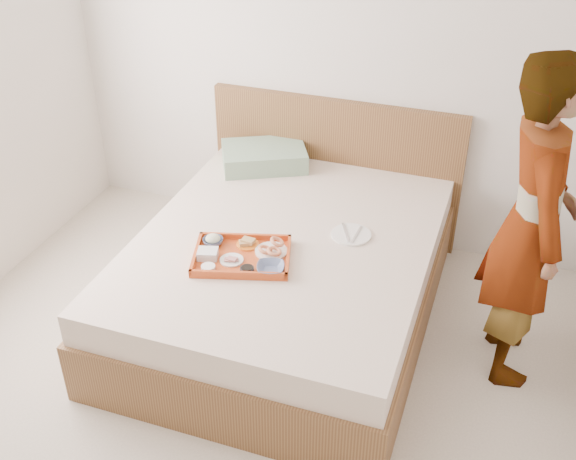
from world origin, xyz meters
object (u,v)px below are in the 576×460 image
(dinner_plate, at_px, (351,235))
(tray, at_px, (242,256))
(bed, at_px, (285,277))
(person, at_px, (531,225))

(dinner_plate, bearing_deg, tray, -139.68)
(bed, xyz_separation_m, dinner_plate, (0.33, 0.14, 0.27))
(dinner_plate, relative_size, person, 0.13)
(dinner_plate, bearing_deg, person, -6.71)
(bed, relative_size, person, 1.18)
(bed, relative_size, tray, 4.06)
(bed, relative_size, dinner_plate, 9.13)
(bed, height_order, tray, tray)
(tray, bearing_deg, person, -3.95)
(bed, bearing_deg, dinner_plate, 22.40)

